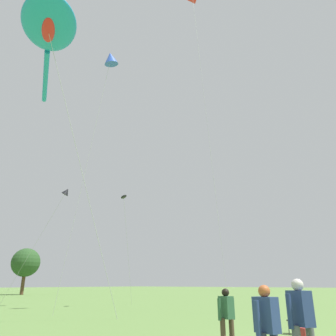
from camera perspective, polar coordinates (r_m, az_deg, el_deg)
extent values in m
ellipsoid|color=#1E8CBF|center=(19.46, -19.76, 22.22)|extent=(4.44, 4.97, 0.84)
cylinder|color=#1E8CBF|center=(23.34, -20.32, 14.23)|extent=(3.08, 5.00, 0.30)
ellipsoid|color=red|center=(19.22, -19.90, 21.37)|extent=(1.49, 1.91, 0.30)
cylinder|color=#B2B2B7|center=(16.97, -14.59, -0.61)|extent=(5.40, 0.38, 13.75)
cube|color=navy|center=(7.26, 21.79, -21.48)|extent=(0.44, 0.51, 0.63)
sphere|color=beige|center=(7.25, 21.36, -18.21)|extent=(0.23, 0.23, 0.23)
cylinder|color=navy|center=(7.09, 20.17, -22.09)|extent=(0.10, 0.10, 0.61)
cylinder|color=navy|center=(7.44, 23.41, -21.54)|extent=(0.10, 0.10, 0.61)
cube|color=navy|center=(6.61, 16.54, -23.02)|extent=(0.34, 0.45, 0.59)
sphere|color=#B75B2D|center=(6.59, 16.20, -19.67)|extent=(0.21, 0.21, 0.21)
cylinder|color=navy|center=(6.43, 15.11, -23.64)|extent=(0.09, 0.09, 0.57)
cylinder|color=navy|center=(6.81, 17.95, -23.11)|extent=(0.09, 0.09, 0.57)
cylinder|color=#473828|center=(9.51, 9.48, -26.47)|extent=(0.13, 0.13, 0.78)
cylinder|color=#473828|center=(9.69, 10.94, -26.26)|extent=(0.13, 0.13, 0.78)
cube|color=#2D5B3D|center=(9.54, 9.97, -22.53)|extent=(0.35, 0.44, 0.55)
sphere|color=black|center=(9.52, 9.84, -20.34)|extent=(0.20, 0.20, 0.20)
cylinder|color=#2D5B3D|center=(9.40, 8.82, -22.87)|extent=(0.09, 0.09, 0.53)
cylinder|color=#2D5B3D|center=(9.68, 11.12, -22.64)|extent=(0.09, 0.09, 0.53)
cylinder|color=#4C4C51|center=(13.09, 20.05, -24.40)|extent=(0.03, 0.03, 0.42)
cylinder|color=#4C4C51|center=(12.97, 21.88, -24.26)|extent=(0.03, 0.03, 0.42)
cylinder|color=#4C4C51|center=(13.47, 20.64, -24.16)|extent=(0.03, 0.03, 0.42)
cylinder|color=#4C4C51|center=(13.35, 22.42, -24.02)|extent=(0.03, 0.03, 0.42)
cube|color=black|center=(13.20, 21.12, -23.23)|extent=(0.49, 0.49, 0.04)
cube|color=black|center=(13.39, 21.30, -22.18)|extent=(0.05, 0.48, 0.40)
cube|color=maroon|center=(11.12, 22.29, -25.21)|extent=(0.30, 0.35, 0.44)
ellipsoid|color=black|center=(27.23, -7.61, -4.92)|extent=(0.95, 0.96, 0.39)
cylinder|color=#B2B2B7|center=(28.03, -6.93, -13.97)|extent=(2.86, 1.49, 8.29)
cone|color=black|center=(29.08, -17.07, -3.89)|extent=(0.98, 0.99, 0.76)
cylinder|color=#B2B2B7|center=(29.43, -22.05, -12.38)|extent=(2.23, 4.07, 8.92)
cone|color=blue|center=(24.56, -9.82, 18.09)|extent=(1.15, 0.98, 1.05)
cylinder|color=#B2B2B7|center=(20.89, -14.00, -0.30)|extent=(1.41, 1.66, 16.41)
cylinder|color=#B2B2B7|center=(23.90, 6.74, 7.88)|extent=(0.26, 2.00, 24.95)
cylinder|color=#513823|center=(58.87, -23.71, -17.85)|extent=(0.52, 0.52, 3.04)
sphere|color=#284C23|center=(58.96, -23.27, -14.69)|extent=(4.37, 4.37, 4.37)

